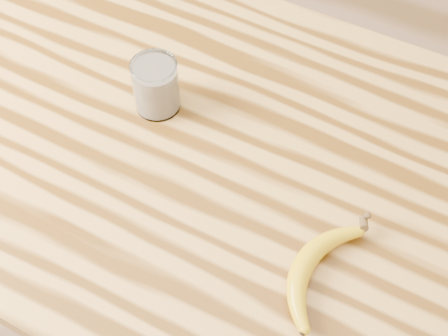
% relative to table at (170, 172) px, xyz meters
% --- Properties ---
extents(table, '(1.20, 0.80, 0.90)m').
position_rel_table_xyz_m(table, '(0.00, 0.00, 0.00)').
color(table, '#B58239').
rests_on(table, ground).
extents(smoothie_glass, '(0.08, 0.08, 0.10)m').
position_rel_table_xyz_m(smoothie_glass, '(-0.04, 0.04, 0.18)').
color(smoothie_glass, white).
rests_on(smoothie_glass, table).
extents(banana, '(0.11, 0.27, 0.03)m').
position_rel_table_xyz_m(banana, '(0.32, -0.13, 0.15)').
color(banana, '#C59B0C').
rests_on(banana, table).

